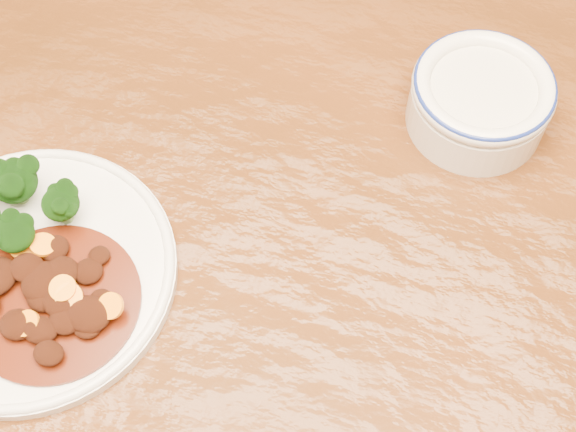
% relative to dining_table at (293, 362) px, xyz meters
% --- Properties ---
extents(dining_table, '(1.52, 0.93, 0.75)m').
position_rel_dining_table_xyz_m(dining_table, '(0.00, 0.00, 0.00)').
color(dining_table, '#56290F').
rests_on(dining_table, ground).
extents(dinner_plate, '(0.24, 0.24, 0.01)m').
position_rel_dining_table_xyz_m(dinner_plate, '(-0.21, -0.02, 0.09)').
color(dinner_plate, silver).
rests_on(dinner_plate, dining_table).
extents(mince_stew, '(0.14, 0.14, 0.03)m').
position_rel_dining_table_xyz_m(mince_stew, '(-0.18, -0.04, 0.10)').
color(mince_stew, '#481507').
rests_on(mince_stew, dinner_plate).
extents(dip_bowl, '(0.12, 0.12, 0.06)m').
position_rel_dining_table_xyz_m(dip_bowl, '(0.09, 0.24, 0.11)').
color(dip_bowl, silver).
rests_on(dip_bowl, dining_table).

